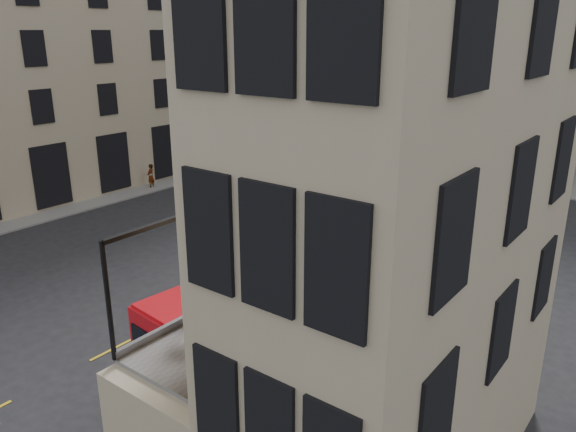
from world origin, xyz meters
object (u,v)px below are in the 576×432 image
Objects in this scene: pedestrian_b at (373,152)px; cafe_chair_c at (340,280)px; traffic_light_near at (318,214)px; cafe_table_near at (197,310)px; street_lamp_b at (413,141)px; cafe_chair_a at (255,351)px; traffic_light_far at (290,140)px; bus_far at (381,131)px; pedestrian_a at (291,147)px; pedestrian_e at (151,176)px; pedestrian_c at (454,150)px; cafe_table_far at (333,250)px; bus_near at (270,311)px; cafe_chair_b at (321,292)px; car_b at (381,187)px; street_lamp_a at (192,156)px; cafe_table_mid at (282,274)px; pedestrian_d at (537,171)px; bicycle at (267,217)px; cyclist at (336,216)px; car_a at (270,183)px; cafe_chair_d at (379,258)px; car_c at (335,161)px.

pedestrian_b is 1.77× the size of cafe_chair_c.
cafe_table_near is (6.55, -14.90, 2.72)m from traffic_light_near.
cafe_chair_a is at bearing -69.88° from street_lamp_b.
traffic_light_far is 4.60× the size of cafe_table_near.
bus_far is 7.57× the size of pedestrian_a.
pedestrian_e is (-13.00, -18.51, -1.43)m from street_lamp_b.
pedestrian_c is 38.98m from cafe_table_far.
bus_near is 4.89m from cafe_chair_b.
street_lamp_b reaches higher than bus_far.
car_b is 5.67× the size of cafe_chair_a.
street_lamp_a is 3.09× the size of pedestrian_c.
car_b is at bearing 111.62° from cafe_table_mid.
cafe_table_near is at bearing -119.61° from pedestrian_b.
cafe_chair_c is (24.76, -30.47, 4.09)m from pedestrian_a.
bus_far is 13.25m from car_b.
car_b is (-7.18, 21.70, -1.42)m from bus_near.
bus_far is at bearing 137.99° from pedestrian_e.
pedestrian_d is 1.94× the size of cafe_table_mid.
street_lamp_b reaches higher than pedestrian_b.
cafe_table_mid is 1.03× the size of cafe_chair_b.
pedestrian_e is (-4.00, -12.51, -1.46)m from traffic_light_far.
bicycle is (-5.55, 2.47, -1.93)m from traffic_light_near.
cafe_table_mid is (20.82, -27.86, 2.69)m from traffic_light_far.
cyclist is 2.36× the size of cafe_chair_a.
car_b is 15.91m from pedestrian_a.
car_a is at bearing 133.70° from cafe_chair_c.
street_lamp_a is 5.68× the size of cafe_chair_d.
pedestrian_e is at bearing 24.38° from pedestrian_c.
cafe_chair_d reaches higher than cafe_chair_a.
traffic_light_near is at bearing 124.63° from cafe_chair_b.
street_lamp_a is 3.38× the size of pedestrian_a.
pedestrian_e is at bearing 99.35° from cyclist.
pedestrian_c reaches higher than car_c.
cafe_table_near is 6.50m from cafe_chair_d.
cafe_chair_b is (-0.53, 3.43, -0.02)m from cafe_chair_a.
cafe_chair_b is (1.15, -2.34, -0.23)m from cafe_table_far.
street_lamp_b is 1.07× the size of car_c.
bus_far is 38.45m from cafe_chair_c.
traffic_light_far is at bearing 137.26° from car_b.
cafe_table_far is 1.86m from cafe_chair_c.
cafe_table_far reaches higher than traffic_light_near.
cafe_chair_c is at bearing -88.52° from car_b.
bicycle is 19.51m from cafe_chair_c.
traffic_light_near is 5.00× the size of cafe_chair_b.
street_lamp_b is 4.63m from pedestrian_b.
cyclist is at bearing 122.71° from cafe_chair_c.
car_c is at bearing 117.29° from cafe_table_near.
cafe_table_near reaches higher than car_b.
car_a is 13.40m from pedestrian_a.
pedestrian_e is 2.74× the size of cafe_table_far.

